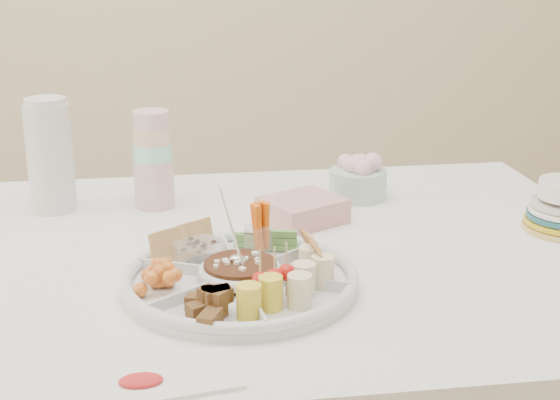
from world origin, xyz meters
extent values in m
cylinder|color=silver|center=(0.01, -0.17, 0.78)|extent=(0.50, 0.50, 0.04)
cylinder|color=#432112|center=(0.01, -0.17, 0.79)|extent=(0.16, 0.16, 0.04)
cylinder|color=#CCF0C2|center=(-0.13, 0.28, 0.88)|extent=(0.10, 0.10, 0.23)
cylinder|color=silver|center=(-0.34, 0.29, 0.88)|extent=(0.11, 0.11, 0.24)
cylinder|color=#95CCAD|center=(0.32, 0.27, 0.81)|extent=(0.16, 0.16, 0.10)
cube|color=#D09091|center=(0.17, 0.13, 0.78)|extent=(0.19, 0.18, 0.05)
cube|color=white|center=(-0.17, -0.45, 0.76)|extent=(0.33, 0.15, 0.01)
camera|label=1|loc=(-0.09, -1.34, 1.29)|focal=50.00mm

